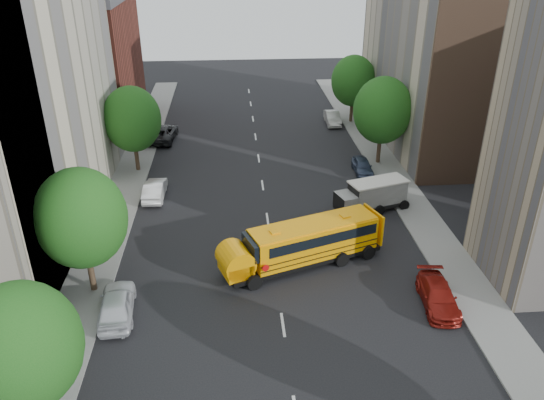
{
  "coord_description": "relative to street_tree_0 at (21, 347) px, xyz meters",
  "views": [
    {
      "loc": [
        -2.38,
        -30.7,
        19.25
      ],
      "look_at": [
        0.18,
        2.0,
        2.63
      ],
      "focal_mm": 35.0,
      "sensor_mm": 36.0,
      "label": 1
    }
  ],
  "objects": [
    {
      "name": "street_tree_1",
      "position": [
        0.0,
        10.0,
        0.31
      ],
      "size": [
        5.12,
        5.12,
        7.9
      ],
      "color": "#38281C",
      "rests_on": "ground"
    },
    {
      "name": "safari_truck",
      "position": [
        19.12,
        18.92,
        -3.38
      ],
      "size": [
        5.9,
        3.52,
        2.39
      ],
      "rotation": [
        0.0,
        0.0,
        0.3
      ],
      "color": "black",
      "rests_on": "ground"
    },
    {
      "name": "parked_car_5",
      "position": [
        19.8,
        39.49,
        -3.94
      ],
      "size": [
        1.57,
        4.28,
        1.4
      ],
      "primitive_type": "imported",
      "rotation": [
        0.0,
        0.0,
        -0.02
      ],
      "color": "#A4A49F",
      "rests_on": "ground"
    },
    {
      "name": "building_left_redbrick",
      "position": [
        -7.0,
        42.0,
        1.86
      ],
      "size": [
        10.0,
        15.0,
        13.0
      ],
      "primitive_type": "cube",
      "color": "maroon",
      "rests_on": "ground"
    },
    {
      "name": "street_tree_2",
      "position": [
        0.0,
        28.0,
        0.19
      ],
      "size": [
        4.99,
        4.99,
        7.71
      ],
      "color": "#38281C",
      "rests_on": "ground"
    },
    {
      "name": "parked_car_1",
      "position": [
        2.2,
        22.37,
        -3.92
      ],
      "size": [
        1.61,
        4.39,
        1.44
      ],
      "primitive_type": "imported",
      "rotation": [
        0.0,
        0.0,
        3.12
      ],
      "color": "silver",
      "rests_on": "ground"
    },
    {
      "name": "street_tree_0",
      "position": [
        0.0,
        0.0,
        0.0
      ],
      "size": [
        4.8,
        4.8,
        7.41
      ],
      "color": "#38281C",
      "rests_on": "ground"
    },
    {
      "name": "parked_car_0",
      "position": [
        1.85,
        7.54,
        -3.85
      ],
      "size": [
        2.26,
        4.78,
        1.58
      ],
      "primitive_type": "imported",
      "rotation": [
        0.0,
        0.0,
        3.23
      ],
      "color": "silver",
      "rests_on": "ground"
    },
    {
      "name": "building_right_sidewall",
      "position": [
        29.0,
        23.0,
        4.36
      ],
      "size": [
        10.1,
        0.3,
        18.0
      ],
      "primitive_type": "cube",
      "color": "brown",
      "rests_on": "ground"
    },
    {
      "name": "building_right_far",
      "position": [
        29.0,
        34.0,
        4.36
      ],
      "size": [
        10.0,
        22.0,
        18.0
      ],
      "primitive_type": "cube",
      "color": "beige",
      "rests_on": "ground"
    },
    {
      "name": "lane_markings",
      "position": [
        11.0,
        24.0,
        -4.64
      ],
      "size": [
        0.15,
        64.0,
        0.01
      ],
      "primitive_type": "cube",
      "color": "silver",
      "rests_on": "ground"
    },
    {
      "name": "parked_car_2",
      "position": [
        1.4,
        35.77,
        -3.86
      ],
      "size": [
        3.09,
        5.82,
        1.56
      ],
      "primitive_type": "imported",
      "rotation": [
        0.0,
        0.0,
        3.05
      ],
      "color": "black",
      "rests_on": "ground"
    },
    {
      "name": "sidewalk_left",
      "position": [
        -0.5,
        19.0,
        -4.58
      ],
      "size": [
        3.0,
        80.0,
        0.12
      ],
      "primitive_type": "cube",
      "color": "slate",
      "rests_on": "ground"
    },
    {
      "name": "parked_car_4",
      "position": [
        20.05,
        25.98,
        -4.0
      ],
      "size": [
        1.6,
        3.78,
        1.27
      ],
      "primitive_type": "imported",
      "rotation": [
        0.0,
        0.0,
        -0.03
      ],
      "color": "#323E57",
      "rests_on": "ground"
    },
    {
      "name": "sidewalk_right",
      "position": [
        22.5,
        19.0,
        -4.58
      ],
      "size": [
        3.0,
        80.0,
        0.12
      ],
      "primitive_type": "cube",
      "color": "slate",
      "rests_on": "ground"
    },
    {
      "name": "school_bus",
      "position": [
        12.76,
        11.85,
        -3.01
      ],
      "size": [
        10.53,
        5.73,
        2.93
      ],
      "rotation": [
        0.0,
        0.0,
        0.35
      ],
      "color": "black",
      "rests_on": "ground"
    },
    {
      "name": "street_tree_4",
      "position": [
        22.0,
        28.0,
        0.43
      ],
      "size": [
        5.25,
        5.25,
        8.1
      ],
      "color": "#38281C",
      "rests_on": "ground"
    },
    {
      "name": "street_tree_5",
      "position": [
        22.0,
        40.0,
        0.06
      ],
      "size": [
        4.86,
        4.86,
        7.51
      ],
      "color": "#38281C",
      "rests_on": "ground"
    },
    {
      "name": "ground",
      "position": [
        11.0,
        14.0,
        -4.64
      ],
      "size": [
        120.0,
        120.0,
        0.0
      ],
      "primitive_type": "plane",
      "color": "black",
      "rests_on": "ground"
    },
    {
      "name": "parked_car_3",
      "position": [
        20.02,
        7.03,
        -3.99
      ],
      "size": [
        2.25,
        4.66,
        1.31
      ],
      "primitive_type": "imported",
      "rotation": [
        0.0,
        0.0,
        -0.09
      ],
      "color": "maroon",
      "rests_on": "ground"
    }
  ]
}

